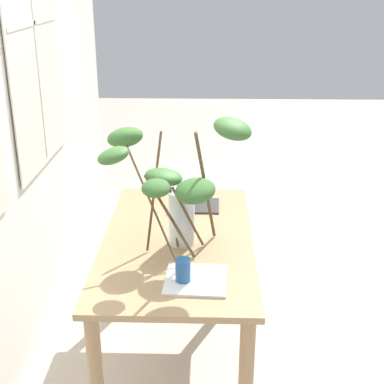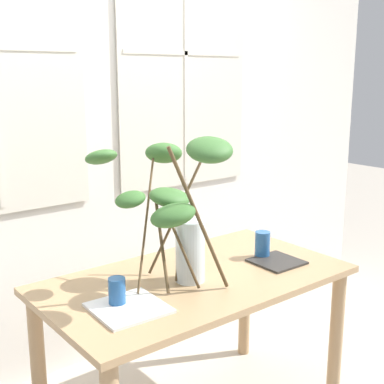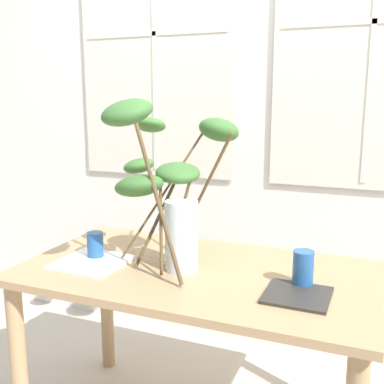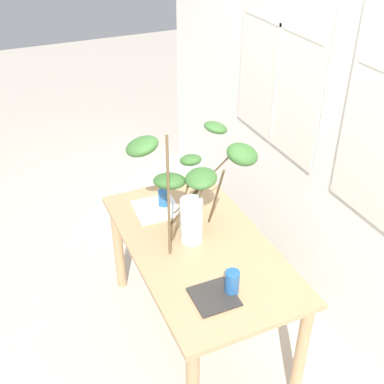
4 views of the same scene
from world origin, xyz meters
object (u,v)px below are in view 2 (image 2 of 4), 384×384
object	(u,v)px
vase_with_branches	(174,204)
drinking_glass_blue_left	(117,292)
dining_table	(196,301)
plate_square_left	(129,308)
plate_square_right	(277,262)
drinking_glass_blue_right	(262,245)

from	to	relation	value
vase_with_branches	drinking_glass_blue_left	bearing A→B (deg)	-170.21
dining_table	vase_with_branches	xyz separation A→B (m)	(-0.11, 0.01, 0.48)
vase_with_branches	plate_square_left	distance (m)	0.48
drinking_glass_blue_left	plate_square_right	size ratio (longest dim) A/B	0.53
dining_table	plate_square_left	world-z (taller)	plate_square_left
dining_table	vase_with_branches	world-z (taller)	vase_with_branches
drinking_glass_blue_left	plate_square_left	distance (m)	0.08
plate_square_left	plate_square_right	world-z (taller)	plate_square_left
dining_table	drinking_glass_blue_right	xyz separation A→B (m)	(0.42, -0.01, 0.19)
drinking_glass_blue_right	plate_square_right	size ratio (longest dim) A/B	0.60
drinking_glass_blue_right	plate_square_left	distance (m)	0.85
plate_square_right	drinking_glass_blue_right	bearing A→B (deg)	89.53
plate_square_right	vase_with_branches	bearing A→B (deg)	167.52
drinking_glass_blue_left	drinking_glass_blue_right	size ratio (longest dim) A/B	0.88
dining_table	plate_square_right	xyz separation A→B (m)	(0.42, -0.11, 0.13)
vase_with_branches	drinking_glass_blue_right	distance (m)	0.61
vase_with_branches	drinking_glass_blue_left	distance (m)	0.44
plate_square_left	plate_square_right	xyz separation A→B (m)	(0.84, -0.01, -0.00)
dining_table	plate_square_left	xyz separation A→B (m)	(-0.42, -0.10, 0.13)
plate_square_left	plate_square_right	size ratio (longest dim) A/B	1.24
drinking_glass_blue_right	plate_square_left	bearing A→B (deg)	-173.65
vase_with_branches	plate_square_left	size ratio (longest dim) A/B	2.74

